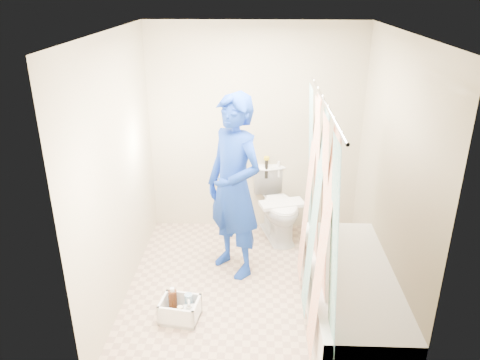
{
  "coord_description": "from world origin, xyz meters",
  "views": [
    {
      "loc": [
        0.03,
        -3.79,
        2.76
      ],
      "look_at": [
        -0.13,
        0.24,
        1.05
      ],
      "focal_mm": 35.0,
      "sensor_mm": 36.0,
      "label": 1
    }
  ],
  "objects_px": {
    "bathtub": "(350,295)",
    "toilet": "(278,204)",
    "plumber": "(234,188)",
    "cleaning_caddy": "(181,310)"
  },
  "relations": [
    {
      "from": "toilet",
      "to": "plumber",
      "type": "xyz_separation_m",
      "value": [
        -0.47,
        -0.72,
        0.52
      ]
    },
    {
      "from": "toilet",
      "to": "cleaning_caddy",
      "type": "relative_size",
      "value": 2.19
    },
    {
      "from": "bathtub",
      "to": "toilet",
      "type": "distance_m",
      "value": 1.59
    },
    {
      "from": "bathtub",
      "to": "cleaning_caddy",
      "type": "bearing_deg",
      "value": -178.09
    },
    {
      "from": "bathtub",
      "to": "cleaning_caddy",
      "type": "height_order",
      "value": "bathtub"
    },
    {
      "from": "plumber",
      "to": "toilet",
      "type": "bearing_deg",
      "value": 101.77
    },
    {
      "from": "plumber",
      "to": "bathtub",
      "type": "bearing_deg",
      "value": 8.53
    },
    {
      "from": "plumber",
      "to": "cleaning_caddy",
      "type": "relative_size",
      "value": 5.04
    },
    {
      "from": "toilet",
      "to": "plumber",
      "type": "relative_size",
      "value": 0.43
    },
    {
      "from": "bathtub",
      "to": "cleaning_caddy",
      "type": "distance_m",
      "value": 1.48
    }
  ]
}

